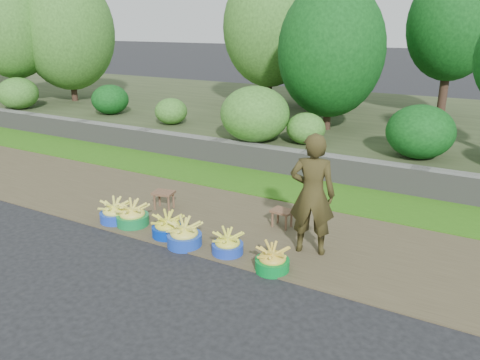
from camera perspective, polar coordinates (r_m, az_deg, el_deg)
The scene contains 15 objects.
ground_plane at distance 6.69m, azimuth -5.02°, elevation -9.32°, with size 120.00×120.00×0.00m, color black.
dirt_shoulder at distance 7.64m, azimuth 0.30°, elevation -5.46°, with size 80.00×2.50×0.02m, color #4E442E.
grass_verge at distance 9.31m, azimuth 6.35°, elevation -0.99°, with size 80.00×1.50×0.04m, color #316C14.
retaining_wall at distance 9.98m, azimuth 8.36°, elevation 1.82°, with size 80.00×0.35×0.55m, color slate.
earth_bank at distance 14.53m, azimuth 15.56°, elevation 6.54°, with size 80.00×10.00×0.50m, color #384425.
vegetation at distance 12.85m, azimuth 27.13°, elevation 15.09°, with size 35.18×8.19×4.45m.
basin_a at distance 7.96m, azimuth -14.98°, elevation -3.87°, with size 0.50×0.50×0.37m.
basin_b at distance 7.76m, azimuth -12.98°, elevation -4.26°, with size 0.52×0.52×0.39m.
basin_c at distance 7.27m, azimuth -8.82°, elevation -5.67°, with size 0.48×0.48×0.36m.
basin_d at distance 6.95m, azimuth -6.81°, elevation -6.68°, with size 0.52×0.52×0.38m.
basin_e at distance 6.68m, azimuth -1.53°, elevation -7.85°, with size 0.45×0.45×0.34m.
basin_f at distance 6.28m, azimuth 3.95°, elevation -9.73°, with size 0.46×0.46×0.34m.
stool_left at distance 8.27m, azimuth -9.29°, elevation -1.83°, with size 0.40×0.34×0.31m.
stool_right at distance 7.48m, azimuth 5.15°, elevation -4.07°, with size 0.35×0.28×0.29m.
vendor_woman at distance 6.51m, azimuth 8.80°, elevation -1.74°, with size 0.63×0.41×1.73m, color black.
Camera 1 is at (3.41, -4.83, 3.13)m, focal length 35.00 mm.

